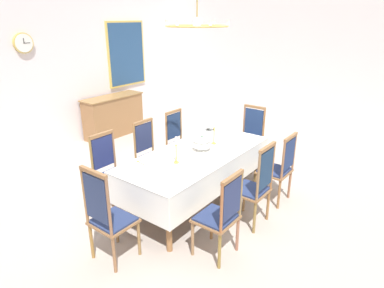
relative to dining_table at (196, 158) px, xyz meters
The scene contains 24 objects.
ground 0.73m from the dining_table, 90.00° to the left, with size 8.20×6.91×0.04m, color #AFA398.
back_wall 3.71m from the dining_table, 90.00° to the left, with size 8.20×0.08×3.15m, color silver.
right_wall 4.23m from the dining_table, ahead, with size 0.08×6.91×3.15m, color silver.
dining_table is the anchor object (origin of this frame).
tablecloth 0.04m from the dining_table, ahead, with size 2.38×1.05×0.42m.
chair_south_a 1.22m from the dining_table, 130.53° to the right, with size 0.44×0.42×1.05m.
chair_north_a 1.22m from the dining_table, 130.48° to the left, with size 0.44×0.42×1.07m.
chair_south_b 0.94m from the dining_table, 89.11° to the right, with size 0.44×0.42×1.12m.
chair_north_b 0.93m from the dining_table, 89.11° to the left, with size 0.44×0.42×1.06m.
chair_south_c 1.20m from the dining_table, 50.88° to the right, with size 0.44×0.42×1.05m.
chair_north_c 1.20m from the dining_table, 50.91° to the left, with size 0.44×0.42×1.06m.
chair_head_west 1.59m from the dining_table, behind, with size 0.42×0.44×1.15m.
chair_head_east 1.59m from the dining_table, ahead, with size 0.42×0.44×1.11m.
soup_tureen 0.23m from the dining_table, ahead, with size 0.28×0.28×0.22m.
candlestick_west 0.49m from the dining_table, behind, with size 0.07×0.07×0.36m.
candlestick_east 0.49m from the dining_table, ahead, with size 0.07×0.07×0.37m.
bowl_near_left 0.94m from the dining_table, 23.41° to the left, with size 0.18×0.18×0.04m.
bowl_near_right 0.72m from the dining_table, 148.73° to the left, with size 0.17×0.17×0.03m.
spoon_primary 1.07m from the dining_table, 22.04° to the left, with size 0.04×0.18×0.01m.
spoon_secondary 0.83m from the dining_table, 151.11° to the left, with size 0.04×0.18×0.01m.
sideboard 3.53m from the dining_table, 68.72° to the left, with size 1.44×0.48×0.90m.
mounted_clock 3.82m from the dining_table, 96.25° to the left, with size 0.36×0.06×0.36m.
framed_painting 4.20m from the dining_table, 60.33° to the left, with size 1.10×0.05×1.46m.
chandelier 1.76m from the dining_table, 89.38° to the right, with size 0.79×0.78×0.66m.
Camera 1 is at (-3.50, -2.70, 2.57)m, focal length 31.56 mm.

